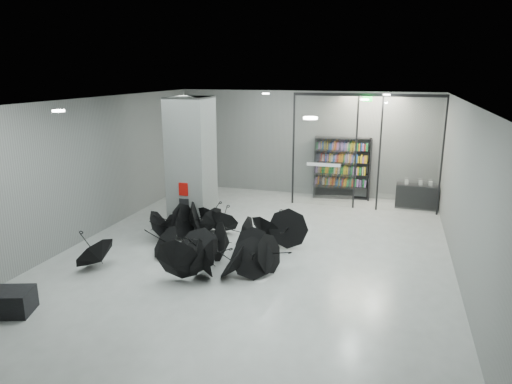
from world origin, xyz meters
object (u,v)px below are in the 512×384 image
(column, at_px, (191,164))
(shop_counter, at_px, (417,196))
(bookshelf, at_px, (342,168))
(umbrella_cluster, at_px, (210,244))

(column, bearing_deg, shop_counter, 31.61)
(column, xyz_separation_m, shop_counter, (6.74, 4.15, -1.58))
(column, xyz_separation_m, bookshelf, (4.01, 4.75, -0.84))
(bookshelf, bearing_deg, column, -139.15)
(bookshelf, bearing_deg, umbrella_cluster, -120.03)
(column, height_order, umbrella_cluster, column)
(umbrella_cluster, bearing_deg, column, 124.46)
(column, height_order, bookshelf, column)
(column, relative_size, shop_counter, 2.84)
(shop_counter, bearing_deg, bookshelf, 170.70)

